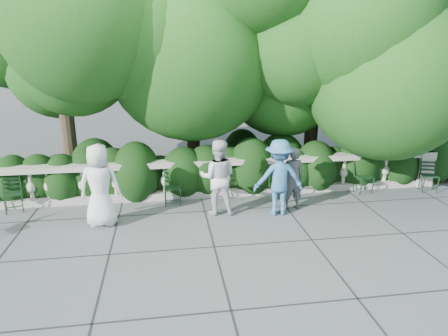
{
  "coord_description": "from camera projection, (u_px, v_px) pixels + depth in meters",
  "views": [
    {
      "loc": [
        -1.36,
        -7.98,
        3.75
      ],
      "look_at": [
        0.0,
        1.0,
        1.0
      ],
      "focal_mm": 32.0,
      "sensor_mm": 36.0,
      "label": 1
    }
  ],
  "objects": [
    {
      "name": "chair_c",
      "position": [
        287.0,
        199.0,
        10.31
      ],
      "size": [
        0.47,
        0.51,
        0.84
      ],
      "primitive_type": null,
      "rotation": [
        0.0,
        0.0,
        -0.07
      ],
      "color": "black",
      "rests_on": "ground"
    },
    {
      "name": "chair_b",
      "position": [
        173.0,
        207.0,
        9.8
      ],
      "size": [
        0.46,
        0.49,
        0.84
      ],
      "primitive_type": null,
      "rotation": [
        0.0,
        0.0,
        -0.03
      ],
      "color": "black",
      "rests_on": "ground"
    },
    {
      "name": "person_casual_man",
      "position": [
        218.0,
        177.0,
        9.19
      ],
      "size": [
        0.97,
        0.82,
        1.77
      ],
      "primitive_type": "imported",
      "rotation": [
        0.0,
        0.0,
        2.95
      ],
      "color": "silver",
      "rests_on": "ground"
    },
    {
      "name": "chair_a",
      "position": [
        15.0,
        214.0,
        9.38
      ],
      "size": [
        0.56,
        0.59,
        0.84
      ],
      "primitive_type": null,
      "rotation": [
        0.0,
        0.0,
        0.3
      ],
      "color": "black",
      "rests_on": "ground"
    },
    {
      "name": "person_businessman",
      "position": [
        100.0,
        186.0,
        8.54
      ],
      "size": [
        0.96,
        0.69,
        1.83
      ],
      "primitive_type": "imported",
      "rotation": [
        0.0,
        0.0,
        3.02
      ],
      "color": "silver",
      "rests_on": "ground"
    },
    {
      "name": "person_woman_grey",
      "position": [
        292.0,
        179.0,
        9.46
      ],
      "size": [
        0.57,
        0.38,
        1.53
      ],
      "primitive_type": "imported",
      "rotation": [
        0.0,
        0.0,
        3.16
      ],
      "color": "#46464B",
      "rests_on": "ground"
    },
    {
      "name": "balustrade",
      "position": [
        219.0,
        178.0,
        10.39
      ],
      "size": [
        12.0,
        0.44,
        1.0
      ],
      "color": "#9E998E",
      "rests_on": "ground"
    },
    {
      "name": "chair_f",
      "position": [
        429.0,
        193.0,
        10.72
      ],
      "size": [
        0.55,
        0.58,
        0.84
      ],
      "primitive_type": null,
      "rotation": [
        0.0,
        0.0,
        -0.28
      ],
      "color": "black",
      "rests_on": "ground"
    },
    {
      "name": "chair_e",
      "position": [
        365.0,
        195.0,
        10.61
      ],
      "size": [
        0.51,
        0.54,
        0.84
      ],
      "primitive_type": null,
      "rotation": [
        0.0,
        0.0,
        0.15
      ],
      "color": "black",
      "rests_on": "ground"
    },
    {
      "name": "ground",
      "position": [
        231.0,
        224.0,
        8.83
      ],
      "size": [
        90.0,
        90.0,
        0.0
      ],
      "primitive_type": "plane",
      "color": "#4E5156",
      "rests_on": "ground"
    },
    {
      "name": "shrub_hedge",
      "position": [
        214.0,
        181.0,
        11.67
      ],
      "size": [
        15.0,
        2.6,
        1.7
      ],
      "primitive_type": null,
      "color": "black",
      "rests_on": "ground"
    },
    {
      "name": "person_older_blue",
      "position": [
        279.0,
        178.0,
        9.14
      ],
      "size": [
        1.17,
        0.69,
        1.78
      ],
      "primitive_type": "imported",
      "rotation": [
        0.0,
        0.0,
        3.12
      ],
      "color": "teal",
      "rests_on": "ground"
    },
    {
      "name": "chair_d",
      "position": [
        221.0,
        203.0,
        10.03
      ],
      "size": [
        0.49,
        0.52,
        0.84
      ],
      "primitive_type": null,
      "rotation": [
        0.0,
        0.0,
        -0.1
      ],
      "color": "black",
      "rests_on": "ground"
    },
    {
      "name": "tree_canopy",
      "position": [
        237.0,
        39.0,
        10.8
      ],
      "size": [
        15.04,
        6.52,
        6.78
      ],
      "color": "#3F3023",
      "rests_on": "ground"
    }
  ]
}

